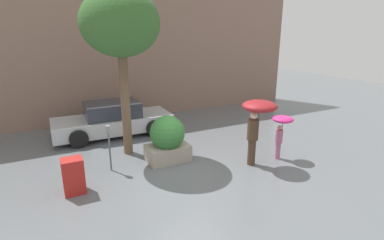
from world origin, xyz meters
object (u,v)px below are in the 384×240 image
at_px(person_adult, 258,114).
at_px(planter_box, 167,139).
at_px(person_child, 282,126).
at_px(newspaper_box, 73,176).
at_px(parking_meter, 109,139).
at_px(parked_car_near, 113,120).
at_px(street_tree, 120,25).

bearing_deg(person_adult, planter_box, 176.14).
relative_size(person_child, newspaper_box, 1.53).
relative_size(person_adult, parking_meter, 1.46).
bearing_deg(parked_car_near, parking_meter, 166.72).
height_order(street_tree, parking_meter, street_tree).
height_order(planter_box, parking_meter, planter_box).
xyz_separation_m(planter_box, newspaper_box, (-2.80, -0.73, -0.25)).
bearing_deg(planter_box, street_tree, 128.90).
bearing_deg(parking_meter, planter_box, -3.37).
relative_size(parked_car_near, newspaper_box, 4.89).
bearing_deg(parking_meter, person_child, -17.39).
distance_m(parking_meter, newspaper_box, 1.45).
distance_m(person_child, parking_meter, 5.14).
xyz_separation_m(person_adult, person_child, (0.98, 0.02, -0.49)).
distance_m(person_adult, newspaper_box, 5.17).
xyz_separation_m(person_child, parked_car_near, (-4.11, 4.63, -0.48)).
height_order(planter_box, street_tree, street_tree).
xyz_separation_m(street_tree, newspaper_box, (-1.88, -1.87, -3.57)).
bearing_deg(planter_box, newspaper_box, -165.44).
xyz_separation_m(planter_box, parked_car_near, (-0.92, 3.19, -0.11)).
xyz_separation_m(planter_box, parking_meter, (-1.72, 0.10, 0.26)).
bearing_deg(street_tree, person_child, -32.10).
distance_m(parked_car_near, newspaper_box, 4.35).
distance_m(person_adult, person_child, 1.10).
bearing_deg(newspaper_box, person_adult, -8.33).
bearing_deg(street_tree, parked_car_near, 90.00).
bearing_deg(person_child, person_adult, 179.71).
xyz_separation_m(person_adult, parking_meter, (-3.92, 1.56, -0.60)).
distance_m(person_adult, parked_car_near, 5.69).
distance_m(planter_box, parked_car_near, 3.32).
bearing_deg(street_tree, planter_box, -51.10).
relative_size(planter_box, newspaper_box, 1.59).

